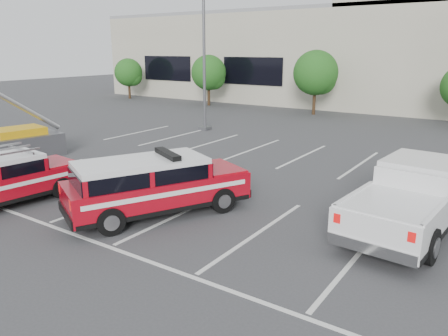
# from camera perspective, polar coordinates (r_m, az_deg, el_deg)

# --- Properties ---
(ground) EXTENTS (120.00, 120.00, 0.00)m
(ground) POSITION_cam_1_polar(r_m,az_deg,el_deg) (13.57, -5.65, -5.96)
(ground) COLOR #39393C
(ground) RESTS_ON ground
(stall_markings) EXTENTS (23.00, 15.00, 0.01)m
(stall_markings) POSITION_cam_1_polar(r_m,az_deg,el_deg) (17.07, 4.04, -1.41)
(stall_markings) COLOR silver
(stall_markings) RESTS_ON ground
(convention_building) EXTENTS (60.00, 16.99, 13.20)m
(convention_building) POSITION_cam_1_polar(r_m,az_deg,el_deg) (42.28, 24.06, 13.78)
(convention_building) COLOR #BBB39E
(convention_building) RESTS_ON ground
(tree_far_left) EXTENTS (2.77, 2.77, 3.99)m
(tree_far_left) POSITION_cam_1_polar(r_m,az_deg,el_deg) (45.89, -12.25, 11.98)
(tree_far_left) COLOR #3F2B19
(tree_far_left) RESTS_ON ground
(tree_left) EXTENTS (3.07, 3.07, 4.42)m
(tree_left) POSITION_cam_1_polar(r_m,az_deg,el_deg) (39.28, -1.88, 12.19)
(tree_left) COLOR #3F2B19
(tree_left) RESTS_ON ground
(tree_mid_left) EXTENTS (3.37, 3.37, 4.85)m
(tree_mid_left) POSITION_cam_1_polar(r_m,az_deg,el_deg) (34.35, 12.04, 11.88)
(tree_mid_left) COLOR #3F2B19
(tree_mid_left) RESTS_ON ground
(light_pole_left) EXTENTS (0.90, 0.60, 10.24)m
(light_pole_left) POSITION_cam_1_polar(r_m,az_deg,el_deg) (27.03, -2.63, 15.89)
(light_pole_left) COLOR #59595E
(light_pole_left) RESTS_ON ground
(fire_chief_suv) EXTENTS (4.18, 5.75, 1.91)m
(fire_chief_suv) POSITION_cam_1_polar(r_m,az_deg,el_deg) (13.43, -9.02, -2.78)
(fire_chief_suv) COLOR #9A0714
(fire_chief_suv) RESTS_ON ground
(white_pickup) EXTENTS (2.65, 6.35, 1.90)m
(white_pickup) POSITION_cam_1_polar(r_m,az_deg,el_deg) (13.40, 23.53, -4.05)
(white_pickup) COLOR silver
(white_pickup) RESTS_ON ground
(ladder_suv) EXTENTS (2.34, 4.83, 1.83)m
(ladder_suv) POSITION_cam_1_polar(r_m,az_deg,el_deg) (15.74, -27.08, -1.80)
(ladder_suv) COLOR #9A0714
(ladder_suv) RESTS_ON ground
(utility_rig) EXTENTS (3.64, 3.86, 3.14)m
(utility_rig) POSITION_cam_1_polar(r_m,az_deg,el_deg) (22.48, -25.38, 2.84)
(utility_rig) COLOR #59595E
(utility_rig) RESTS_ON ground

